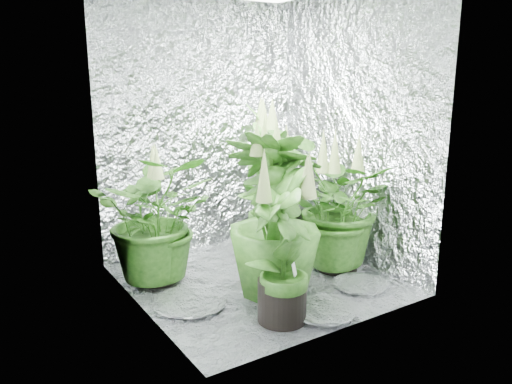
{
  "coord_description": "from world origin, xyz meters",
  "views": [
    {
      "loc": [
        -1.69,
        -2.61,
        1.35
      ],
      "look_at": [
        -0.02,
        0.0,
        0.61
      ],
      "focal_mm": 35.0,
      "sensor_mm": 36.0,
      "label": 1
    }
  ],
  "objects_px": {
    "plant_a": "(155,217)",
    "plant_b": "(272,185)",
    "plant_f": "(283,247)",
    "plant_d": "(274,216)",
    "plant_c": "(273,190)",
    "circulation_fan": "(304,233)",
    "plant_e": "(339,207)"
  },
  "relations": [
    {
      "from": "plant_a",
      "to": "plant_b",
      "type": "bearing_deg",
      "value": -4.73
    },
    {
      "from": "plant_b",
      "to": "plant_f",
      "type": "relative_size",
      "value": 1.27
    },
    {
      "from": "plant_d",
      "to": "plant_c",
      "type": "bearing_deg",
      "value": 56.03
    },
    {
      "from": "plant_c",
      "to": "plant_a",
      "type": "bearing_deg",
      "value": -166.84
    },
    {
      "from": "plant_d",
      "to": "circulation_fan",
      "type": "bearing_deg",
      "value": 39.83
    },
    {
      "from": "plant_c",
      "to": "plant_e",
      "type": "height_order",
      "value": "plant_e"
    },
    {
      "from": "plant_c",
      "to": "plant_b",
      "type": "bearing_deg",
      "value": -125.32
    },
    {
      "from": "plant_c",
      "to": "plant_f",
      "type": "height_order",
      "value": "plant_c"
    },
    {
      "from": "plant_f",
      "to": "plant_c",
      "type": "bearing_deg",
      "value": 57.77
    },
    {
      "from": "plant_f",
      "to": "plant_a",
      "type": "bearing_deg",
      "value": 113.08
    },
    {
      "from": "plant_a",
      "to": "plant_f",
      "type": "relative_size",
      "value": 1.03
    },
    {
      "from": "plant_d",
      "to": "plant_f",
      "type": "xyz_separation_m",
      "value": [
        -0.14,
        -0.28,
        -0.08
      ]
    },
    {
      "from": "plant_e",
      "to": "plant_a",
      "type": "bearing_deg",
      "value": 157.16
    },
    {
      "from": "plant_b",
      "to": "plant_e",
      "type": "distance_m",
      "value": 0.51
    },
    {
      "from": "plant_a",
      "to": "plant_d",
      "type": "height_order",
      "value": "plant_d"
    },
    {
      "from": "plant_c",
      "to": "plant_f",
      "type": "relative_size",
      "value": 1.01
    },
    {
      "from": "plant_d",
      "to": "plant_f",
      "type": "relative_size",
      "value": 1.15
    },
    {
      "from": "plant_c",
      "to": "circulation_fan",
      "type": "relative_size",
      "value": 3.07
    },
    {
      "from": "plant_a",
      "to": "plant_d",
      "type": "xyz_separation_m",
      "value": [
        0.52,
        -0.61,
        0.08
      ]
    },
    {
      "from": "plant_b",
      "to": "plant_f",
      "type": "bearing_deg",
      "value": -120.92
    },
    {
      "from": "plant_c",
      "to": "plant_f",
      "type": "distance_m",
      "value": 1.35
    },
    {
      "from": "circulation_fan",
      "to": "plant_a",
      "type": "bearing_deg",
      "value": -162.49
    },
    {
      "from": "plant_c",
      "to": "plant_d",
      "type": "height_order",
      "value": "plant_d"
    },
    {
      "from": "plant_b",
      "to": "circulation_fan",
      "type": "xyz_separation_m",
      "value": [
        0.33,
        0.03,
        -0.43
      ]
    },
    {
      "from": "plant_f",
      "to": "plant_e",
      "type": "bearing_deg",
      "value": 27.94
    },
    {
      "from": "plant_a",
      "to": "circulation_fan",
      "type": "bearing_deg",
      "value": -2.02
    },
    {
      "from": "plant_b",
      "to": "plant_c",
      "type": "relative_size",
      "value": 1.25
    },
    {
      "from": "plant_e",
      "to": "plant_d",
      "type": "bearing_deg",
      "value": -168.68
    },
    {
      "from": "plant_a",
      "to": "plant_b",
      "type": "relative_size",
      "value": 0.81
    },
    {
      "from": "plant_c",
      "to": "circulation_fan",
      "type": "xyz_separation_m",
      "value": [
        0.09,
        -0.3,
        -0.3
      ]
    },
    {
      "from": "plant_c",
      "to": "plant_e",
      "type": "relative_size",
      "value": 0.94
    },
    {
      "from": "plant_f",
      "to": "circulation_fan",
      "type": "distance_m",
      "value": 1.21
    }
  ]
}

